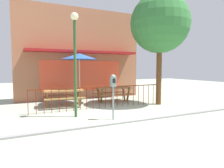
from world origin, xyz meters
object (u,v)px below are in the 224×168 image
(street_lamp, at_px, (75,49))
(parking_meter_near, at_px, (113,85))
(street_tree, at_px, (160,24))
(patio_umbrella, at_px, (79,57))
(picnic_table_right, at_px, (113,90))
(picnic_table_left, at_px, (63,93))

(street_lamp, bearing_deg, parking_meter_near, -40.95)
(parking_meter_near, xyz_separation_m, street_tree, (3.26, 1.69, 2.67))
(parking_meter_near, bearing_deg, patio_umbrella, 93.07)
(patio_umbrella, distance_m, parking_meter_near, 3.70)
(patio_umbrella, bearing_deg, street_lamp, -108.75)
(picnic_table_right, distance_m, parking_meter_near, 3.70)
(patio_umbrella, bearing_deg, picnic_table_right, -6.84)
(picnic_table_right, distance_m, street_lamp, 4.00)
(picnic_table_left, distance_m, patio_umbrella, 1.99)
(picnic_table_left, xyz_separation_m, patio_umbrella, (0.89, 0.43, 1.72))
(picnic_table_left, height_order, street_tree, street_tree)
(patio_umbrella, relative_size, street_tree, 0.47)
(picnic_table_left, distance_m, parking_meter_near, 3.32)
(picnic_table_left, distance_m, street_tree, 5.61)
(parking_meter_near, bearing_deg, picnic_table_left, 109.29)
(picnic_table_left, xyz_separation_m, picnic_table_right, (2.64, 0.22, 0.00))
(picnic_table_right, distance_m, street_tree, 4.02)
(patio_umbrella, relative_size, parking_meter_near, 1.60)
(picnic_table_right, distance_m, patio_umbrella, 2.47)
(picnic_table_left, bearing_deg, patio_umbrella, 25.67)
(patio_umbrella, height_order, street_tree, street_tree)
(parking_meter_near, height_order, street_lamp, street_lamp)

